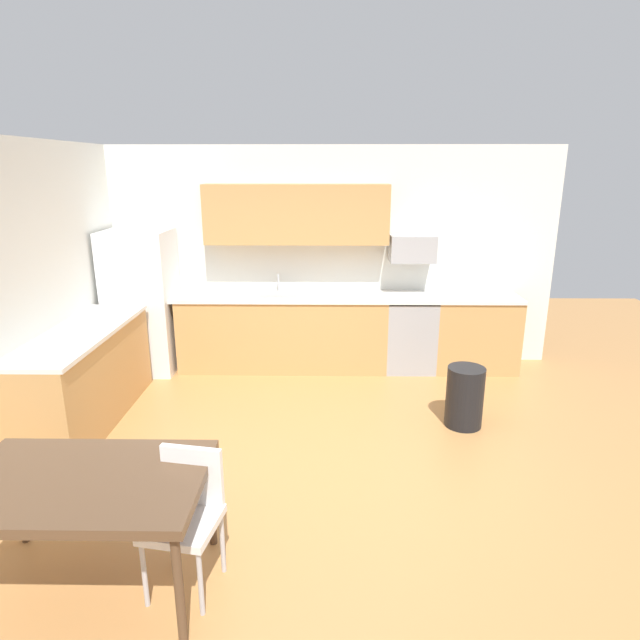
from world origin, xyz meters
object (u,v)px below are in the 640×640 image
oven_range (409,333)px  chair_near_table (187,509)px  microwave (412,248)px  dining_table (82,487)px  refrigerator (142,302)px  trash_bin (465,397)px

oven_range → chair_near_table: oven_range is taller
oven_range → microwave: 1.05m
microwave → dining_table: (-2.43, -3.77, -0.81)m
chair_near_table → refrigerator: bearing=111.9°
chair_near_table → trash_bin: 3.00m
microwave → dining_table: 4.56m
oven_range → chair_near_table: 4.06m
oven_range → dining_table: bearing=-123.5°
oven_range → dining_table: oven_range is taller
refrigerator → trash_bin: bearing=-22.2°
refrigerator → trash_bin: 3.92m
oven_range → trash_bin: (0.31, -1.55, -0.16)m
refrigerator → oven_range: size_ratio=1.90×
refrigerator → dining_table: bearing=-76.7°
microwave → chair_near_table: size_ratio=0.64×
dining_table → trash_bin: size_ratio=2.33×
oven_range → microwave: (0.00, 0.10, 1.04)m
refrigerator → chair_near_table: refrigerator is taller
oven_range → trash_bin: size_ratio=1.52×
dining_table → chair_near_table: bearing=6.2°
dining_table → oven_range: bearing=56.5°
dining_table → refrigerator: bearing=103.3°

